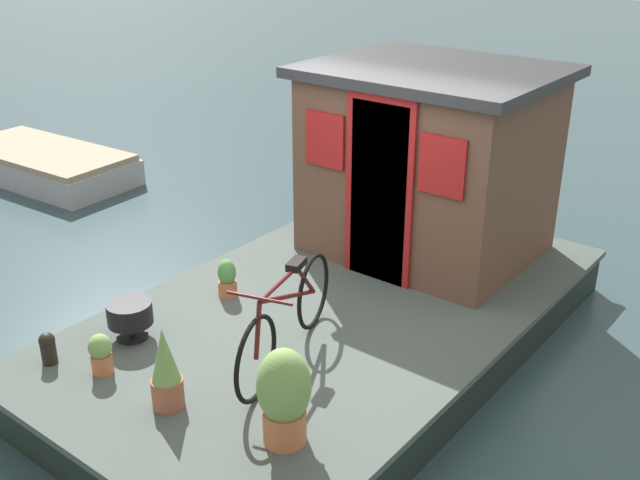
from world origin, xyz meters
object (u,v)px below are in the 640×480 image
potted_plant_mint (284,395)px  potted_plant_fern (227,279)px  charcoal_grill (130,314)px  potted_plant_succulent (166,370)px  houseboat_cabin (428,161)px  mooring_bollard (48,347)px  potted_plant_sage (101,353)px  dinghy_boat (44,164)px  bicycle (287,318)px

potted_plant_mint → potted_plant_fern: size_ratio=1.93×
potted_plant_fern → charcoal_grill: (-1.01, 0.11, 0.05)m
potted_plant_succulent → charcoal_grill: bearing=65.3°
houseboat_cabin → potted_plant_mint: 3.38m
houseboat_cabin → potted_plant_mint: (-3.22, -0.87, -0.59)m
potted_plant_succulent → mooring_bollard: 1.17m
potted_plant_succulent → charcoal_grill: (0.43, 0.94, -0.08)m
potted_plant_sage → mooring_bollard: potted_plant_sage is taller
potted_plant_sage → mooring_bollard: bearing=111.9°
potted_plant_succulent → potted_plant_fern: bearing=30.1°
potted_plant_fern → charcoal_grill: potted_plant_fern is taller
dinghy_boat → potted_plant_sage: bearing=-118.9°
potted_plant_mint → potted_plant_fern: potted_plant_mint is taller
bicycle → potted_plant_succulent: bicycle is taller
potted_plant_mint → potted_plant_fern: 2.12m
dinghy_boat → charcoal_grill: bearing=-116.0°
potted_plant_sage → potted_plant_mint: (0.25, -1.61, 0.19)m
potted_plant_mint → charcoal_grill: (0.21, 1.83, -0.14)m
potted_plant_mint → mooring_bollard: potted_plant_mint is taller
potted_plant_mint → potted_plant_sage: bearing=99.0°
houseboat_cabin → potted_plant_mint: houseboat_cabin is taller
charcoal_grill → potted_plant_succulent: bearing=-114.7°
houseboat_cabin → bicycle: bearing=-174.4°
potted_plant_mint → potted_plant_fern: bearing=54.9°
mooring_bollard → potted_plant_succulent: bearing=-80.0°
houseboat_cabin → potted_plant_sage: size_ratio=6.97×
bicycle → potted_plant_fern: bicycle is taller
potted_plant_fern → mooring_bollard: size_ratio=1.37×
potted_plant_sage → potted_plant_mint: potted_plant_mint is taller
bicycle → potted_plant_mint: bicycle is taller
houseboat_cabin → dinghy_boat: houseboat_cabin is taller
bicycle → potted_plant_fern: 1.20m
dinghy_boat → potted_plant_succulent: bearing=-115.8°
potted_plant_sage → houseboat_cabin: bearing=-12.0°
charcoal_grill → mooring_bollard: 0.67m
bicycle → charcoal_grill: bearing=114.8°
potted_plant_fern → dinghy_boat: 5.55m
bicycle → charcoal_grill: bicycle is taller
mooring_bollard → dinghy_boat: size_ratio=0.09×
potted_plant_mint → mooring_bollard: bearing=101.8°
houseboat_cabin → potted_plant_sage: bearing=168.0°
potted_plant_sage → mooring_bollard: (-0.17, 0.43, -0.03)m
bicycle → potted_plant_succulent: 1.03m
potted_plant_sage → potted_plant_succulent: (0.03, -0.71, 0.13)m
houseboat_cabin → mooring_bollard: (-3.65, 1.17, -0.81)m
potted_plant_sage → potted_plant_fern: (1.47, 0.12, 0.00)m
potted_plant_succulent → dinghy_boat: size_ratio=0.22×
potted_plant_fern → bicycle: bearing=-112.3°
houseboat_cabin → dinghy_boat: bearing=94.3°
potted_plant_fern → potted_plant_succulent: 1.67m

